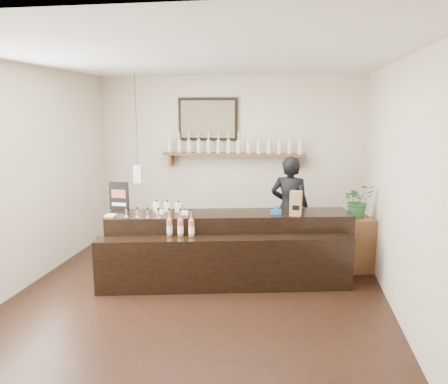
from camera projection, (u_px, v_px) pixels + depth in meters
name	position (u px, v px, depth m)	size (l,w,h in m)	color
ground	(199.00, 297.00, 5.31)	(5.00, 5.00, 0.00)	black
room_shell	(197.00, 157.00, 4.99)	(5.00, 5.00, 5.00)	beige
back_wall_decor	(219.00, 139.00, 7.31)	(2.66, 0.96, 1.69)	brown
counter	(228.00, 250.00, 5.75)	(3.25, 1.48, 1.05)	black
promo_sign	(119.00, 196.00, 5.90)	(0.28, 0.03, 0.39)	black
paper_bag	(296.00, 203.00, 5.60)	(0.16, 0.13, 0.32)	#987649
tape_dispenser	(276.00, 211.00, 5.68)	(0.14, 0.06, 0.12)	#1965B2
side_cabinet	(356.00, 243.00, 6.19)	(0.51, 0.61, 0.76)	brown
potted_plant	(358.00, 200.00, 6.07)	(0.42, 0.37, 0.47)	#29682F
shopkeeper	(290.00, 202.00, 6.49)	(0.65, 0.43, 1.78)	black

